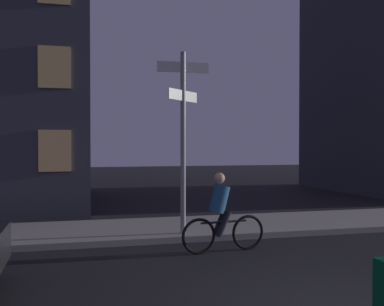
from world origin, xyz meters
TOP-DOWN VIEW (x-y plane):
  - sidewalk_kerb at (0.00, 6.03)m, footprint 40.00×2.78m
  - signpost at (-0.92, 5.04)m, footprint 1.20×0.87m
  - cyclist at (-0.44, 3.64)m, footprint 1.81×0.37m

SIDE VIEW (x-z plane):
  - sidewalk_kerb at x=0.00m, z-range 0.00..0.14m
  - cyclist at x=-0.44m, z-range -0.06..1.55m
  - signpost at x=-0.92m, z-range 0.45..4.61m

